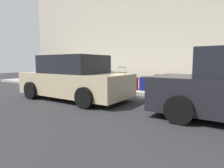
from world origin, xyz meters
The scene contains 17 objects.
ground_plane centered at (0.00, 0.00, 0.00)m, with size 40.00×40.00×0.00m, color #28282B.
sidewalk_curb centered at (0.00, -2.50, 0.07)m, with size 18.00×5.00×0.14m, color #9E9B93.
building_facade_sidewalk_side centered at (0.00, -7.16, 4.28)m, with size 24.00×3.00×8.56m, color #B2A893.
suitcase_black_0 centered at (-4.01, -0.68, 0.47)m, with size 0.44×0.20×0.97m.
suitcase_silver_1 centered at (-3.44, -0.59, 0.40)m, with size 0.49×0.26×0.74m.
suitcase_teal_2 centered at (-2.84, -0.67, 0.44)m, with size 0.51×0.28×0.66m.
suitcase_maroon_3 centered at (-2.28, -0.65, 0.47)m, with size 0.40×0.23×0.73m.
suitcase_navy_4 centered at (-1.73, -0.61, 0.43)m, with size 0.49×0.25×0.63m.
suitcase_red_5 centered at (-1.12, -0.58, 0.42)m, with size 0.50×0.22×0.61m.
suitcase_olive_6 centered at (-0.54, -0.65, 0.52)m, with size 0.45×0.22×1.01m.
suitcase_black_7 centered at (0.00, -0.63, 0.51)m, with size 0.41×0.26×0.79m.
suitcase_silver_8 centered at (0.54, -0.60, 0.43)m, with size 0.46×0.25×0.82m.
suitcase_teal_9 centered at (1.11, -0.70, 0.43)m, with size 0.45×0.25×0.78m.
suitcase_maroon_10 centered at (1.67, -0.67, 0.41)m, with size 0.46×0.25×0.83m.
fire_hydrant centered at (2.52, -0.62, 0.53)m, with size 0.39×0.21×0.75m.
bollard_post centered at (2.98, -0.47, 0.47)m, with size 0.15×0.15×0.65m, color brown.
parked_car_beige_1 centered at (0.08, 1.86, 0.75)m, with size 4.26×2.06×1.61m.
Camera 1 is at (-4.75, 6.87, 1.34)m, focal length 29.75 mm.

